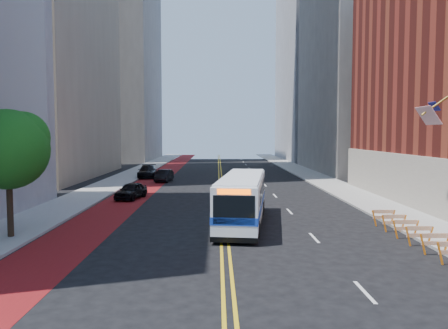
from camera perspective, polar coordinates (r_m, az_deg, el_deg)
name	(u,v)px	position (r m, az deg, el deg)	size (l,w,h in m)	color
ground	(227,274)	(17.79, 0.39, -14.16)	(160.00, 160.00, 0.00)	black
sidewalk_left	(110,185)	(48.63, -14.71, -2.59)	(4.00, 140.00, 0.15)	gray
sidewalk_right	(331,184)	(48.81, 13.84, -2.55)	(4.00, 140.00, 0.15)	gray
bus_lane_paint	(146,185)	(47.85, -10.16, -2.71)	(3.60, 140.00, 0.01)	#600D10
center_line_inner	(219,185)	(47.22, -0.63, -2.74)	(0.14, 140.00, 0.01)	gold
center_line_outer	(223,185)	(47.23, -0.19, -2.74)	(0.14, 140.00, 0.01)	gold
lane_dashes	(258,178)	(55.42, 4.50, -1.75)	(0.14, 98.20, 0.01)	silver
midrise_right_near	(376,36)	(70.48, 19.26, 15.62)	(18.00, 26.00, 40.00)	slate
midrise_right_far	(331,32)	(100.41, 13.78, 16.52)	(20.00, 28.00, 55.00)	gray
midrise_left_far	(106,7)	(101.44, -15.17, 19.27)	(20.00, 26.00, 65.00)	slate
construction_barriers	(427,236)	(23.16, 24.97, -8.52)	(1.42, 10.91, 1.00)	orange
street_tree	(9,146)	(25.39, -26.23, 2.16)	(4.20, 4.20, 6.70)	black
transit_bus	(243,198)	(27.04, 2.45, -4.46)	(3.85, 11.16, 3.01)	white
car_a	(131,191)	(38.21, -12.04, -3.37)	(1.66, 4.13, 1.41)	black
car_b	(164,176)	(51.35, -7.83, -1.46)	(1.46, 4.20, 1.38)	black
car_c	(147,171)	(56.38, -9.97, -0.90)	(2.22, 5.45, 1.58)	black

